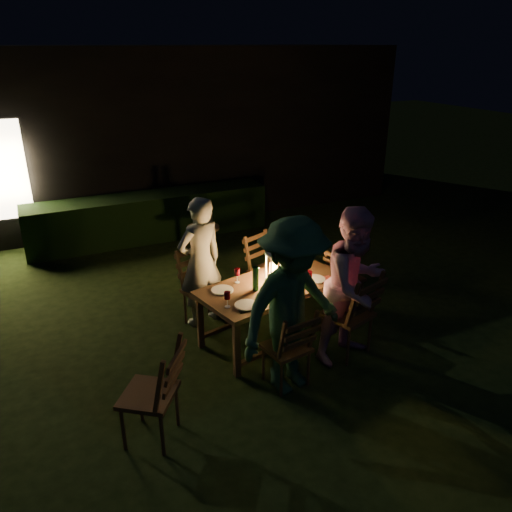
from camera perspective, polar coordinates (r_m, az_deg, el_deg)
name	(u,v)px	position (r m, az deg, el deg)	size (l,w,h in m)	color
garden_envelope	(141,128)	(11.22, -13.06, 14.08)	(40.00, 40.00, 3.20)	black
dining_table	(273,289)	(5.75, 1.93, -3.82)	(1.85, 1.21, 0.71)	#54351C
chair_near_left	(287,360)	(5.18, 3.57, -11.81)	(0.47, 0.50, 0.93)	#54351C
chair_near_right	(348,328)	(5.70, 10.46, -8.07)	(0.61, 0.63, 1.07)	#54351C
chair_far_left	(204,301)	(6.22, -5.93, -5.18)	(0.58, 0.60, 1.01)	#54351C
chair_far_right	(267,281)	(6.74, 1.23, -2.82)	(0.56, 0.58, 0.96)	#54351C
chair_end	(344,288)	(6.69, 9.98, -3.59)	(0.49, 0.47, 0.90)	#54351C
chair_spare	(152,409)	(4.63, -11.77, -16.80)	(0.66, 0.65, 1.02)	#54351C
person_house_side	(200,262)	(6.03, -6.37, -0.72)	(0.60, 0.39, 1.63)	beige
person_opp_right	(355,285)	(5.42, 11.24, -3.32)	(0.85, 0.66, 1.74)	#C688AE
person_opp_left	(292,308)	(4.81, 4.18, -5.90)	(1.18, 0.68, 1.82)	#2E5C3A
lantern	(274,269)	(5.71, 2.02, -1.47)	(0.16, 0.16, 0.35)	white
plate_far_left	(222,290)	(5.57, -3.87, -3.90)	(0.25, 0.25, 0.01)	white
plate_near_left	(246,305)	(5.25, -1.12, -5.62)	(0.25, 0.25, 0.01)	white
plate_far_right	(289,267)	(6.13, 3.83, -1.25)	(0.25, 0.25, 0.01)	white
plate_near_right	(315,279)	(5.84, 6.71, -2.65)	(0.25, 0.25, 0.01)	white
wineglass_a	(237,276)	(5.71, -2.17, -2.26)	(0.06, 0.06, 0.18)	#59070F
wineglass_b	(227,299)	(5.20, -3.29, -4.98)	(0.06, 0.06, 0.18)	#59070F
wineglass_c	(309,278)	(5.67, 6.09, -2.54)	(0.06, 0.06, 0.18)	#59070F
wineglass_d	(302,258)	(6.18, 5.27, -0.28)	(0.06, 0.06, 0.18)	#59070F
wineglass_e	(284,289)	(5.41, 3.19, -3.76)	(0.06, 0.06, 0.18)	silver
bottle_table	(256,279)	(5.51, -0.04, -2.61)	(0.07, 0.07, 0.28)	#0F471E
napkin_left	(281,298)	(5.41, 2.91, -4.76)	(0.18, 0.14, 0.01)	red
napkin_right	(326,279)	(5.86, 7.96, -2.65)	(0.18, 0.14, 0.01)	red
phone	(246,310)	(5.16, -1.20, -6.22)	(0.14, 0.07, 0.01)	black
side_table	(203,231)	(7.68, -6.04, 2.81)	(0.50, 0.50, 0.67)	olive
ice_bucket	(203,220)	(7.61, -6.10, 4.15)	(0.30, 0.30, 0.22)	#A5A8AD
bottle_bucket_a	(200,218)	(7.55, -6.37, 4.36)	(0.07, 0.07, 0.32)	#0F471E
bottle_bucket_b	(205,215)	(7.65, -5.86, 4.64)	(0.07, 0.07, 0.32)	#0F471E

